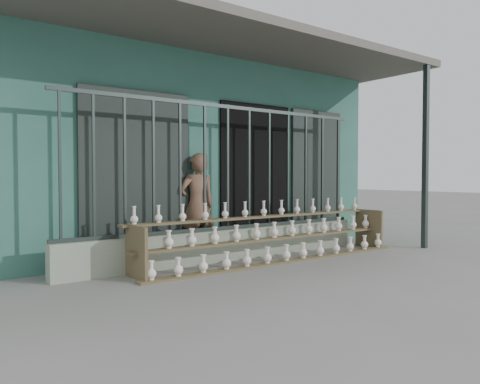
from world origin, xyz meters
TOP-DOWN VIEW (x-y plane):
  - ground at (0.00, 0.00)m, footprint 60.00×60.00m
  - workshop_building at (0.00, 4.23)m, footprint 7.40×6.60m
  - parapet_wall at (0.00, 1.30)m, footprint 5.00×0.20m
  - security_fence at (-0.00, 1.30)m, footprint 5.00×0.04m
  - shelf_rack at (0.55, 0.88)m, footprint 4.50×0.68m
  - elderly_woman at (-0.28, 1.68)m, footprint 0.60×0.42m

SIDE VIEW (x-z plane):
  - ground at x=0.00m, z-range 0.00..0.00m
  - parapet_wall at x=0.00m, z-range 0.00..0.45m
  - shelf_rack at x=0.55m, z-range -0.06..0.79m
  - elderly_woman at x=-0.28m, z-range 0.00..1.56m
  - security_fence at x=0.00m, z-range 0.45..2.25m
  - workshop_building at x=0.00m, z-range 0.02..3.23m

